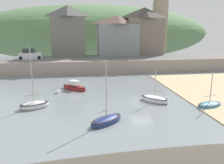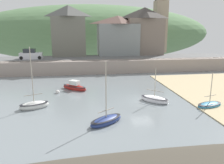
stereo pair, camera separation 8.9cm
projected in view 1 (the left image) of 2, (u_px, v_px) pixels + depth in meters
ground at (195, 137)px, 17.32m from camera, size 48.00×41.00×0.61m
quay_seawall at (117, 65)px, 42.87m from camera, size 48.00×9.40×2.40m
hillside_backdrop at (91, 33)px, 77.61m from camera, size 80.00×44.00×18.30m
waterfront_building_left at (68, 30)px, 47.52m from camera, size 7.06×5.34×10.30m
waterfront_building_centre at (117, 35)px, 49.25m from camera, size 8.84×6.07×8.30m
waterfront_building_right at (144, 31)px, 49.88m from camera, size 8.04×5.23×10.05m
church_with_spire at (160, 13)px, 53.49m from camera, size 3.00×3.00×17.87m
sailboat_nearest_shore at (154, 99)px, 25.89m from camera, size 3.33×3.38×4.08m
dinghy_open_wooden at (34, 105)px, 23.83m from camera, size 3.31×2.42×6.60m
fishing_boat_green at (74, 87)px, 30.94m from camera, size 3.72×3.39×1.48m
sailboat_white_hull at (106, 120)px, 20.10m from camera, size 3.56×3.12×5.63m
rowboat_small_beached at (209, 105)px, 24.29m from camera, size 3.36×2.27×3.85m
parked_car_near_slipway at (30, 55)px, 43.20m from camera, size 4.12×1.82×1.95m
mooring_buoy at (57, 92)px, 29.20m from camera, size 0.56×0.56×0.56m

